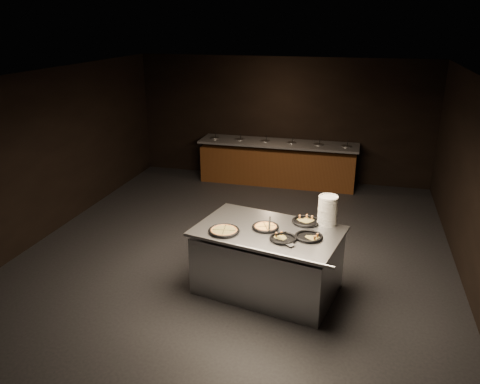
{
  "coord_description": "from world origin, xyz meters",
  "views": [
    {
      "loc": [
        1.84,
        -6.91,
        3.7
      ],
      "look_at": [
        -0.06,
        0.3,
        0.93
      ],
      "focal_mm": 35.0,
      "sensor_mm": 36.0,
      "label": 1
    }
  ],
  "objects": [
    {
      "name": "room",
      "position": [
        0.0,
        0.0,
        1.45
      ],
      "size": [
        7.02,
        8.02,
        2.92
      ],
      "color": "black",
      "rests_on": "ground"
    },
    {
      "name": "salad_bar",
      "position": [
        0.0,
        3.56,
        0.44
      ],
      "size": [
        3.7,
        0.83,
        1.18
      ],
      "color": "#582E14",
      "rests_on": "ground"
    },
    {
      "name": "serving_counter",
      "position": [
        0.72,
        -1.11,
        0.45
      ],
      "size": [
        2.19,
        1.65,
        0.95
      ],
      "rotation": [
        0.0,
        0.0,
        -0.2
      ],
      "color": "silver",
      "rests_on": "ground"
    },
    {
      "name": "plate_stack",
      "position": [
        1.49,
        -0.7,
        1.16
      ],
      "size": [
        0.27,
        0.27,
        0.42
      ],
      "primitive_type": "cylinder",
      "color": "white",
      "rests_on": "serving_counter"
    },
    {
      "name": "pan_veggie_whole",
      "position": [
        0.14,
        -1.33,
        0.97
      ],
      "size": [
        0.43,
        0.43,
        0.04
      ],
      "rotation": [
        0.0,
        0.0,
        0.13
      ],
      "color": "black",
      "rests_on": "serving_counter"
    },
    {
      "name": "pan_cheese_whole",
      "position": [
        0.67,
        -1.07,
        0.97
      ],
      "size": [
        0.38,
        0.38,
        0.04
      ],
      "rotation": [
        0.0,
        0.0,
        0.42
      ],
      "color": "black",
      "rests_on": "serving_counter"
    },
    {
      "name": "pan_cheese_slices_a",
      "position": [
        1.19,
        -0.73,
        0.97
      ],
      "size": [
        0.4,
        0.4,
        0.04
      ],
      "rotation": [
        0.0,
        0.0,
        0.79
      ],
      "color": "black",
      "rests_on": "serving_counter"
    },
    {
      "name": "pan_cheese_slices_b",
      "position": [
        0.97,
        -1.36,
        0.97
      ],
      "size": [
        0.36,
        0.36,
        0.04
      ],
      "rotation": [
        0.0,
        0.0,
        1.89
      ],
      "color": "black",
      "rests_on": "serving_counter"
    },
    {
      "name": "pan_veggie_slices",
      "position": [
        1.29,
        -1.22,
        0.97
      ],
      "size": [
        0.38,
        0.38,
        0.04
      ],
      "rotation": [
        0.0,
        0.0,
        -0.82
      ],
      "color": "black",
      "rests_on": "serving_counter"
    },
    {
      "name": "server_left",
      "position": [
        0.73,
        -1.08,
        1.03
      ],
      "size": [
        0.14,
        0.34,
        0.17
      ],
      "rotation": [
        0.0,
        0.0,
        1.84
      ],
      "color": "silver",
      "rests_on": "serving_counter"
    },
    {
      "name": "server_right",
      "position": [
        0.99,
        -1.44,
        1.03
      ],
      "size": [
        0.3,
        0.26,
        0.18
      ],
      "rotation": [
        0.0,
        0.0,
        -0.63
      ],
      "color": "silver",
      "rests_on": "serving_counter"
    }
  ]
}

